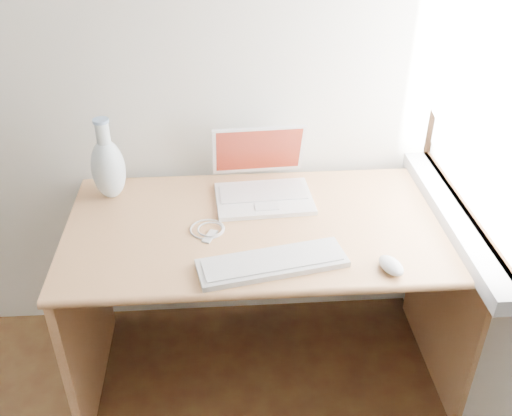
{
  "coord_description": "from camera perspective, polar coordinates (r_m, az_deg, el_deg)",
  "views": [
    {
      "loc": [
        0.87,
        -0.35,
        1.93
      ],
      "look_at": [
        0.98,
        1.35,
        0.83
      ],
      "focal_mm": 40.0,
      "sensor_mm": 36.0,
      "label": 1
    }
  ],
  "objects": [
    {
      "name": "cable_coil",
      "position": [
        2.02,
        -4.89,
        -2.12
      ],
      "size": [
        0.14,
        0.14,
        0.01
      ],
      "primitive_type": "torus",
      "rotation": [
        0.0,
        0.0,
        -0.1
      ],
      "color": "silver",
      "rests_on": "desk"
    },
    {
      "name": "desk",
      "position": [
        2.26,
        1.08,
        -4.94
      ],
      "size": [
        1.46,
        0.73,
        0.77
      ],
      "color": "tan",
      "rests_on": "floor"
    },
    {
      "name": "ipod",
      "position": [
        2.14,
        -2.28,
        0.15
      ],
      "size": [
        0.06,
        0.1,
        0.01
      ],
      "rotation": [
        0.0,
        0.0,
        -0.2
      ],
      "color": "red",
      "rests_on": "desk"
    },
    {
      "name": "laptop",
      "position": [
        2.19,
        0.72,
        2.66
      ],
      "size": [
        0.38,
        0.32,
        0.25
      ],
      "rotation": [
        0.0,
        0.0,
        0.06
      ],
      "color": "white",
      "rests_on": "desk"
    },
    {
      "name": "window",
      "position": [
        1.97,
        22.34,
        11.04
      ],
      "size": [
        0.11,
        0.99,
        1.1
      ],
      "color": "white",
      "rests_on": "right_wall"
    },
    {
      "name": "remote",
      "position": [
        1.99,
        -4.64,
        -2.84
      ],
      "size": [
        0.06,
        0.08,
        0.01
      ],
      "primitive_type": "cube",
      "rotation": [
        0.0,
        0.0,
        -0.42
      ],
      "color": "silver",
      "rests_on": "desk"
    },
    {
      "name": "external_keyboard",
      "position": [
        1.85,
        1.65,
        -5.5
      ],
      "size": [
        0.5,
        0.24,
        0.02
      ],
      "rotation": [
        0.0,
        0.0,
        0.2
      ],
      "color": "silver",
      "rests_on": "desk"
    },
    {
      "name": "mouse",
      "position": [
        1.88,
        13.36,
        -5.62
      ],
      "size": [
        0.09,
        0.12,
        0.04
      ],
      "primitive_type": "ellipsoid",
      "rotation": [
        0.0,
        0.0,
        0.33
      ],
      "color": "white",
      "rests_on": "desk"
    },
    {
      "name": "vase",
      "position": [
        2.21,
        -14.58,
        4.02
      ],
      "size": [
        0.13,
        0.13,
        0.32
      ],
      "color": "white",
      "rests_on": "desk"
    }
  ]
}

